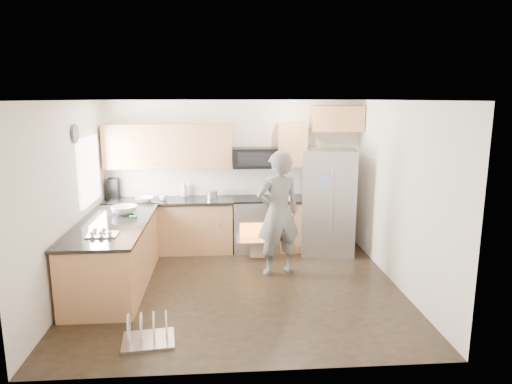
{
  "coord_description": "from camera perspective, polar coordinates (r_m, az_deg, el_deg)",
  "views": [
    {
      "loc": [
        -0.21,
        -6.01,
        2.62
      ],
      "look_at": [
        0.28,
        0.5,
        1.28
      ],
      "focal_mm": 32.0,
      "sensor_mm": 36.0,
      "label": 1
    }
  ],
  "objects": [
    {
      "name": "ground",
      "position": [
        6.56,
        -2.15,
        -11.96
      ],
      "size": [
        4.5,
        4.5,
        0.0
      ],
      "primitive_type": "plane",
      "color": "black",
      "rests_on": "ground"
    },
    {
      "name": "dish_rack",
      "position": [
        5.36,
        -13.33,
        -16.91
      ],
      "size": [
        0.61,
        0.51,
        0.34
      ],
      "rotation": [
        0.0,
        0.0,
        0.12
      ],
      "color": "#B7B7BC",
      "rests_on": "ground"
    },
    {
      "name": "room_shell",
      "position": [
        6.1,
        -2.62,
        2.66
      ],
      "size": [
        4.54,
        4.04,
        2.62
      ],
      "color": "white",
      "rests_on": "ground"
    },
    {
      "name": "peninsula",
      "position": [
        6.8,
        -17.28,
        -7.44
      ],
      "size": [
        0.96,
        2.36,
        1.04
      ],
      "color": "#B77A49",
      "rests_on": "ground"
    },
    {
      "name": "stove_range",
      "position": [
        7.96,
        -0.12,
        -2.53
      ],
      "size": [
        0.76,
        0.97,
        1.79
      ],
      "color": "#B7B7BC",
      "rests_on": "ground"
    },
    {
      "name": "person",
      "position": [
        6.81,
        2.79,
        -2.71
      ],
      "size": [
        0.79,
        0.63,
        1.88
      ],
      "primitive_type": "imported",
      "rotation": [
        0.0,
        0.0,
        3.43
      ],
      "color": "slate",
      "rests_on": "ground"
    },
    {
      "name": "back_cabinet_run",
      "position": [
        7.94,
        -6.92,
        -0.53
      ],
      "size": [
        4.45,
        0.64,
        2.5
      ],
      "color": "#B77A49",
      "rests_on": "ground"
    },
    {
      "name": "refrigerator",
      "position": [
        7.86,
        9.0,
        -1.21
      ],
      "size": [
        0.98,
        0.82,
        1.79
      ],
      "rotation": [
        0.0,
        0.0,
        -0.17
      ],
      "color": "#B7B7BC",
      "rests_on": "ground"
    }
  ]
}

